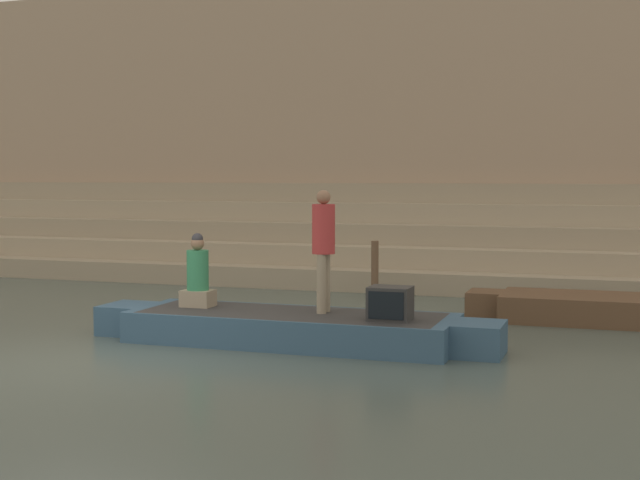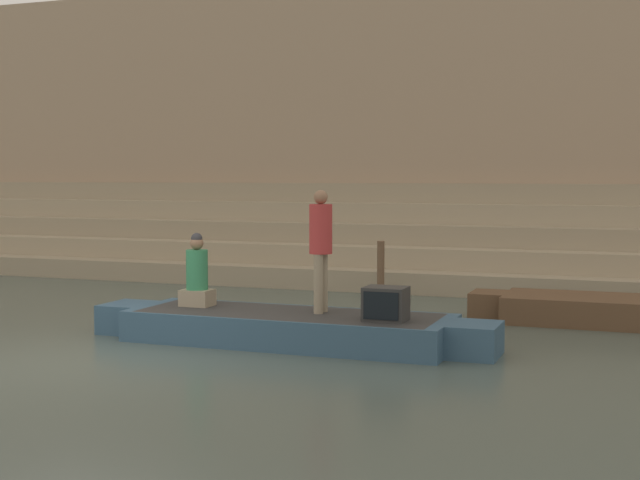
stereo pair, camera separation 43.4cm
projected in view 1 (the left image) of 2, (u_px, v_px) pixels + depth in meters
ground_plane at (86, 364)px, 10.66m from camera, size 120.00×120.00×0.00m
ghat_steps at (327, 245)px, 19.30m from camera, size 36.00×3.01×2.09m
back_wall at (350, 129)px, 20.71m from camera, size 34.20×1.28×6.71m
rowboat_main at (291, 327)px, 11.99m from camera, size 5.66×1.56×0.42m
person_standing at (324, 242)px, 11.93m from camera, size 0.31×0.31×1.65m
person_rowing at (198, 277)px, 12.52m from camera, size 0.43×0.34×1.04m
tv_set at (390, 303)px, 11.36m from camera, size 0.54×0.44×0.43m
moored_boat_shore at (630, 310)px, 13.55m from camera, size 4.93×1.34×0.42m
mooring_post at (375, 270)px, 16.28m from camera, size 0.14×0.14×1.07m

